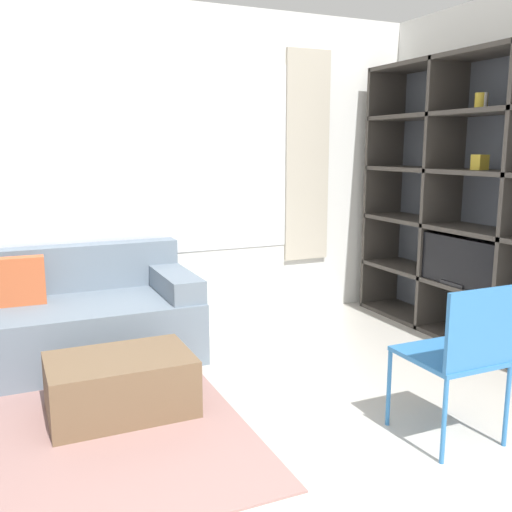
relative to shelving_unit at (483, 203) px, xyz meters
name	(u,v)px	position (x,y,z in m)	size (l,w,h in m)	color
wall_back	(133,170)	(-2.40, 1.39, 0.24)	(6.37, 0.11, 2.70)	white
shelving_unit	(483,203)	(0.00, 0.00, 0.00)	(0.43, 2.46, 2.25)	#515660
couch_main	(70,320)	(-3.02, 0.88, -0.82)	(1.77, 0.94, 0.80)	slate
ottoman	(121,385)	(-2.86, -0.14, -0.94)	(0.82, 0.55, 0.35)	brown
folding_chair	(461,349)	(-1.31, -1.21, -0.60)	(0.44, 0.46, 0.86)	#3375B7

